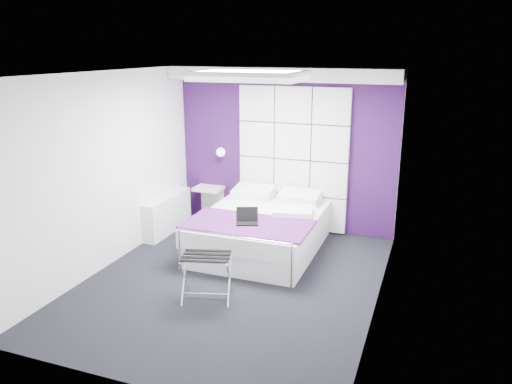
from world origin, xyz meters
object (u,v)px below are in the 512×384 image
Objects in this scene: bed at (261,230)px; radiator at (167,214)px; luggage_rack at (207,277)px; laptop at (248,219)px; nightstand at (209,188)px; wall_lamp at (222,152)px.

radiator is at bearing 173.48° from bed.
bed reaches higher than luggage_rack.
bed is 6.98× the size of laptop.
luggage_rack is (1.58, -1.83, -0.02)m from radiator.
nightstand is 2.83m from luggage_rack.
luggage_rack is 1.89× the size of laptop.
radiator reaches higher than luggage_rack.
luggage_rack is at bearing -65.15° from nightstand.
wall_lamp reaches higher than radiator.
radiator is 0.58× the size of bed.
wall_lamp is 1.68m from bed.
laptop is at bearing 69.83° from luggage_rack.
laptop is (0.08, 1.14, 0.36)m from luggage_rack.
wall_lamp is 0.07× the size of bed.
nightstand is (0.40, 0.72, 0.28)m from radiator.
laptop is (1.27, -1.41, 0.06)m from nightstand.
nightstand is at bearing 144.36° from bed.
wall_lamp is at bearing 94.12° from luggage_rack.
luggage_rack is at bearing -115.37° from laptop.
radiator is 2.14× the size of luggage_rack.
bed is 3.69× the size of luggage_rack.
bed is at bearing 70.92° from luggage_rack.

